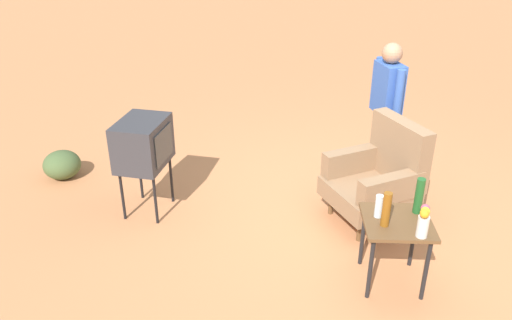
{
  "coord_description": "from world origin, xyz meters",
  "views": [
    {
      "loc": [
        4.69,
        -0.82,
        2.97
      ],
      "look_at": [
        0.1,
        -1.02,
        0.65
      ],
      "focal_mm": 36.14,
      "sensor_mm": 36.0,
      "label": 1
    }
  ],
  "objects_px": {
    "bottle_wine_green": "(419,196)",
    "flower_vase": "(424,220)",
    "bottle_tall_amber": "(386,209)",
    "tv_on_stand": "(143,144)",
    "side_table": "(396,230)",
    "bottle_short_clear": "(379,206)",
    "armchair": "(379,176)",
    "person_standing": "(386,106)"
  },
  "relations": [
    {
      "from": "side_table",
      "to": "bottle_wine_green",
      "type": "bearing_deg",
      "value": 125.94
    },
    {
      "from": "person_standing",
      "to": "bottle_wine_green",
      "type": "xyz_separation_m",
      "value": [
        1.7,
        -0.01,
        -0.16
      ]
    },
    {
      "from": "bottle_tall_amber",
      "to": "tv_on_stand",
      "type": "bearing_deg",
      "value": -116.65
    },
    {
      "from": "armchair",
      "to": "tv_on_stand",
      "type": "bearing_deg",
      "value": -91.36
    },
    {
      "from": "person_standing",
      "to": "flower_vase",
      "type": "bearing_deg",
      "value": -1.61
    },
    {
      "from": "bottle_short_clear",
      "to": "bottle_tall_amber",
      "type": "bearing_deg",
      "value": 14.51
    },
    {
      "from": "side_table",
      "to": "bottle_tall_amber",
      "type": "distance_m",
      "value": 0.28
    },
    {
      "from": "side_table",
      "to": "bottle_short_clear",
      "type": "bearing_deg",
      "value": -108.58
    },
    {
      "from": "flower_vase",
      "to": "side_table",
      "type": "bearing_deg",
      "value": -147.59
    },
    {
      "from": "armchair",
      "to": "person_standing",
      "type": "xyz_separation_m",
      "value": [
        -0.84,
        0.17,
        0.44
      ]
    },
    {
      "from": "bottle_wine_green",
      "to": "flower_vase",
      "type": "relative_size",
      "value": 1.21
    },
    {
      "from": "bottle_wine_green",
      "to": "tv_on_stand",
      "type": "bearing_deg",
      "value": -109.78
    },
    {
      "from": "armchair",
      "to": "bottle_tall_amber",
      "type": "relative_size",
      "value": 3.53
    },
    {
      "from": "person_standing",
      "to": "armchair",
      "type": "bearing_deg",
      "value": -11.49
    },
    {
      "from": "armchair",
      "to": "tv_on_stand",
      "type": "height_order",
      "value": "armchair"
    },
    {
      "from": "side_table",
      "to": "flower_vase",
      "type": "relative_size",
      "value": 2.35
    },
    {
      "from": "armchair",
      "to": "bottle_wine_green",
      "type": "distance_m",
      "value": 0.92
    },
    {
      "from": "bottle_short_clear",
      "to": "armchair",
      "type": "bearing_deg",
      "value": 169.11
    },
    {
      "from": "armchair",
      "to": "flower_vase",
      "type": "distance_m",
      "value": 1.24
    },
    {
      "from": "bottle_wine_green",
      "to": "flower_vase",
      "type": "height_order",
      "value": "bottle_wine_green"
    },
    {
      "from": "flower_vase",
      "to": "bottle_wine_green",
      "type": "bearing_deg",
      "value": 172.58
    },
    {
      "from": "armchair",
      "to": "bottle_wine_green",
      "type": "relative_size",
      "value": 3.31
    },
    {
      "from": "side_table",
      "to": "flower_vase",
      "type": "distance_m",
      "value": 0.35
    },
    {
      "from": "person_standing",
      "to": "bottle_short_clear",
      "type": "height_order",
      "value": "person_standing"
    },
    {
      "from": "tv_on_stand",
      "to": "armchair",
      "type": "bearing_deg",
      "value": 88.64
    },
    {
      "from": "bottle_tall_amber",
      "to": "side_table",
      "type": "bearing_deg",
      "value": 121.53
    },
    {
      "from": "tv_on_stand",
      "to": "flower_vase",
      "type": "bearing_deg",
      "value": 63.15
    },
    {
      "from": "bottle_tall_amber",
      "to": "person_standing",
      "type": "bearing_deg",
      "value": 170.52
    },
    {
      "from": "side_table",
      "to": "person_standing",
      "type": "distance_m",
      "value": 1.88
    },
    {
      "from": "armchair",
      "to": "flower_vase",
      "type": "xyz_separation_m",
      "value": [
        1.21,
        0.11,
        0.27
      ]
    },
    {
      "from": "person_standing",
      "to": "tv_on_stand",
      "type": "bearing_deg",
      "value": -72.94
    },
    {
      "from": "side_table",
      "to": "bottle_short_clear",
      "type": "height_order",
      "value": "bottle_short_clear"
    },
    {
      "from": "tv_on_stand",
      "to": "person_standing",
      "type": "distance_m",
      "value": 2.67
    },
    {
      "from": "armchair",
      "to": "tv_on_stand",
      "type": "relative_size",
      "value": 1.03
    },
    {
      "from": "armchair",
      "to": "bottle_tall_amber",
      "type": "xyz_separation_m",
      "value": [
        1.06,
        -0.15,
        0.27
      ]
    },
    {
      "from": "side_table",
      "to": "bottle_short_clear",
      "type": "relative_size",
      "value": 3.11
    },
    {
      "from": "bottle_short_clear",
      "to": "person_standing",
      "type": "bearing_deg",
      "value": 168.83
    },
    {
      "from": "tv_on_stand",
      "to": "bottle_short_clear",
      "type": "relative_size",
      "value": 5.15
    },
    {
      "from": "tv_on_stand",
      "to": "bottle_wine_green",
      "type": "xyz_separation_m",
      "value": [
        0.91,
        2.54,
        0.0
      ]
    },
    {
      "from": "bottle_wine_green",
      "to": "bottle_short_clear",
      "type": "relative_size",
      "value": 1.6
    },
    {
      "from": "bottle_wine_green",
      "to": "armchair",
      "type": "bearing_deg",
      "value": -169.51
    },
    {
      "from": "bottle_wine_green",
      "to": "bottle_short_clear",
      "type": "height_order",
      "value": "bottle_wine_green"
    }
  ]
}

